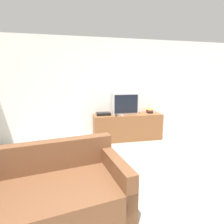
% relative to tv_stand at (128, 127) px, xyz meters
% --- Properties ---
extents(ground_plane, '(14.00, 14.00, 0.00)m').
position_rel_tv_stand_xyz_m(ground_plane, '(-0.36, -2.73, -0.34)').
color(ground_plane, '#9E998E').
extents(wall_back, '(9.00, 0.06, 2.60)m').
position_rel_tv_stand_xyz_m(wall_back, '(-0.36, 0.30, 0.96)').
color(wall_back, white).
rests_on(wall_back, ground_plane).
extents(tv_stand, '(1.77, 0.51, 0.68)m').
position_rel_tv_stand_xyz_m(tv_stand, '(0.00, 0.00, 0.00)').
color(tv_stand, brown).
rests_on(tv_stand, ground_plane).
extents(television, '(0.69, 0.29, 0.55)m').
position_rel_tv_stand_xyz_m(television, '(-0.06, 0.11, 0.61)').
color(television, silver).
rests_on(television, tv_stand).
extents(couch, '(1.80, 1.20, 0.81)m').
position_rel_tv_stand_xyz_m(couch, '(-1.62, -2.39, -0.06)').
color(couch, brown).
rests_on(couch, ground_plane).
extents(book_stack, '(0.16, 0.19, 0.11)m').
position_rel_tv_stand_xyz_m(book_stack, '(0.63, 0.04, 0.39)').
color(book_stack, black).
rests_on(book_stack, tv_stand).
extents(remote_on_stand, '(0.08, 0.18, 0.02)m').
position_rel_tv_stand_xyz_m(remote_on_stand, '(-0.21, -0.14, 0.35)').
color(remote_on_stand, '#B7B7B7').
rests_on(remote_on_stand, tv_stand).
extents(remote_secondary, '(0.10, 0.19, 0.02)m').
position_rel_tv_stand_xyz_m(remote_secondary, '(-0.34, -0.14, 0.35)').
color(remote_secondary, '#2D2D2D').
rests_on(remote_secondary, tv_stand).
extents(set_top_box, '(0.35, 0.23, 0.07)m').
position_rel_tv_stand_xyz_m(set_top_box, '(-0.64, 0.02, 0.37)').
color(set_top_box, black).
rests_on(set_top_box, tv_stand).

